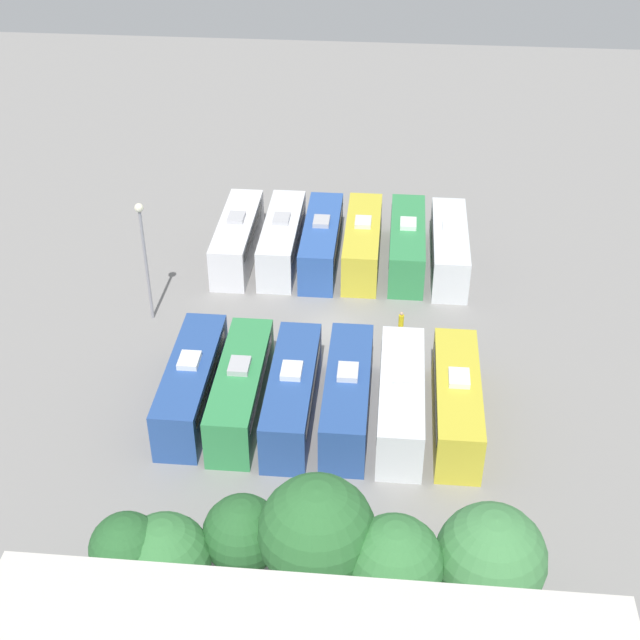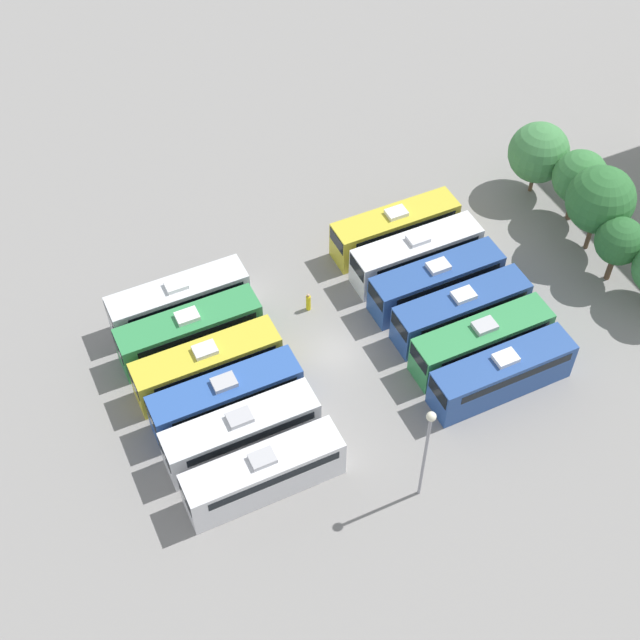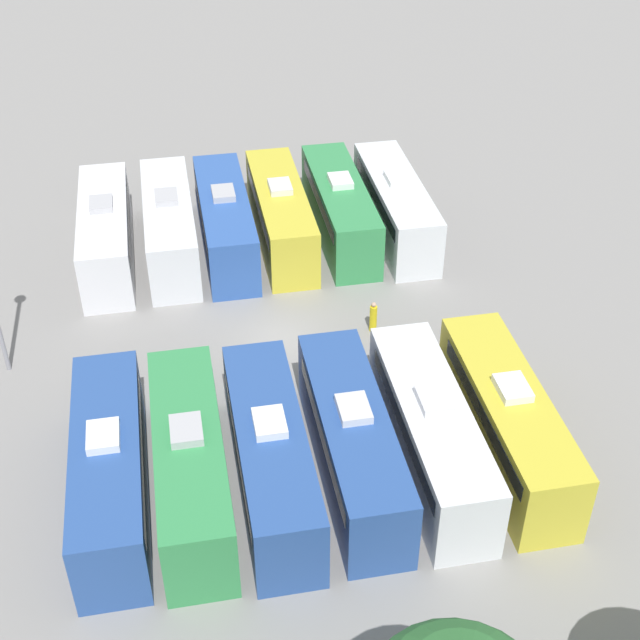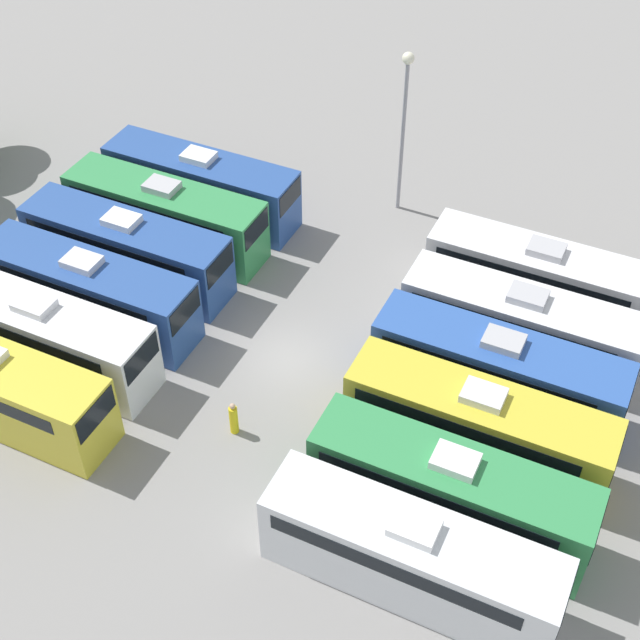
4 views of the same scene
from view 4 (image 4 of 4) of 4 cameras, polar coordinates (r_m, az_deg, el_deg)
The scene contains 14 objects.
ground_plane at distance 39.62m, azimuth -2.19°, elevation -2.47°, with size 128.00×128.00×0.00m, color gray.
bus_0 at distance 31.42m, azimuth 5.78°, elevation -14.73°, with size 2.62×10.40×3.63m.
bus_1 at distance 33.13m, azimuth 8.31°, elevation -10.65°, with size 2.62×10.40×3.63m.
bus_2 at distance 35.23m, azimuth 10.04°, elevation -6.54°, with size 2.62×10.40×3.63m.
bus_3 at distance 37.35m, azimuth 11.28°, elevation -3.12°, with size 2.62×10.40×3.63m.
bus_4 at distance 39.51m, azimuth 12.74°, elevation -0.27°, with size 2.62×10.40×3.63m.
bus_5 at distance 42.10m, azimuth 13.86°, elevation 2.68°, with size 2.62×10.40×3.63m.
bus_7 at distance 39.96m, azimuth -17.37°, elevation -0.81°, with size 2.62×10.40×3.63m.
bus_8 at distance 41.57m, azimuth -14.63°, elevation 1.89°, with size 2.62×10.40×3.63m.
bus_9 at distance 43.54m, azimuth -12.30°, elevation 4.54°, with size 2.62×10.40×3.63m.
bus_10 at distance 45.37m, azimuth -9.88°, elevation 6.72°, with size 2.62×10.40×3.63m.
bus_11 at distance 47.26m, azimuth -7.62°, elevation 8.66°, with size 2.62×10.40×3.63m.
worker_person at distance 36.38m, azimuth -5.55°, elevation -6.31°, with size 0.36×0.36×1.66m.
light_pole at distance 45.19m, azimuth 5.44°, elevation 13.31°, with size 0.60×0.60×8.91m.
Camera 4 is at (-24.32, -13.26, 28.33)m, focal length 50.00 mm.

